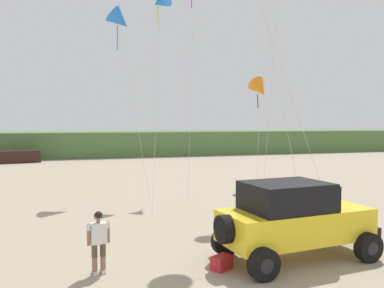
{
  "coord_description": "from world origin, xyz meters",
  "views": [
    {
      "loc": [
        -2.64,
        -5.76,
        3.97
      ],
      "look_at": [
        0.72,
        5.43,
        3.33
      ],
      "focal_mm": 36.94,
      "sensor_mm": 36.0,
      "label": 1
    }
  ],
  "objects_px": {
    "kite_pink_ribbon": "(120,20)",
    "distant_sedan": "(17,157)",
    "kite_red_delta": "(260,89)",
    "kite_black_sled": "(160,2)",
    "person_watching": "(99,239)",
    "cooler_box": "(222,263)",
    "jeep": "(294,218)"
  },
  "relations": [
    {
      "from": "kite_black_sled",
      "to": "person_watching",
      "type": "bearing_deg",
      "value": -109.91
    },
    {
      "from": "kite_red_delta",
      "to": "kite_pink_ribbon",
      "type": "relative_size",
      "value": 0.66
    },
    {
      "from": "kite_red_delta",
      "to": "person_watching",
      "type": "bearing_deg",
      "value": -131.5
    },
    {
      "from": "distant_sedan",
      "to": "kite_pink_ribbon",
      "type": "distance_m",
      "value": 23.04
    },
    {
      "from": "kite_red_delta",
      "to": "kite_pink_ribbon",
      "type": "distance_m",
      "value": 9.24
    },
    {
      "from": "jeep",
      "to": "kite_black_sled",
      "type": "bearing_deg",
      "value": 96.38
    },
    {
      "from": "person_watching",
      "to": "distant_sedan",
      "type": "bearing_deg",
      "value": 100.6
    },
    {
      "from": "kite_black_sled",
      "to": "distant_sedan",
      "type": "bearing_deg",
      "value": 116.52
    },
    {
      "from": "person_watching",
      "to": "kite_pink_ribbon",
      "type": "relative_size",
      "value": 0.16
    },
    {
      "from": "person_watching",
      "to": "cooler_box",
      "type": "height_order",
      "value": "person_watching"
    },
    {
      "from": "person_watching",
      "to": "distant_sedan",
      "type": "height_order",
      "value": "person_watching"
    },
    {
      "from": "person_watching",
      "to": "cooler_box",
      "type": "xyz_separation_m",
      "value": [
        3.2,
        -0.63,
        -0.75
      ]
    },
    {
      "from": "cooler_box",
      "to": "distant_sedan",
      "type": "xyz_separation_m",
      "value": [
        -9.13,
        32.34,
        0.41
      ]
    },
    {
      "from": "kite_pink_ribbon",
      "to": "cooler_box",
      "type": "bearing_deg",
      "value": -84.52
    },
    {
      "from": "kite_pink_ribbon",
      "to": "distant_sedan",
      "type": "bearing_deg",
      "value": 111.93
    },
    {
      "from": "person_watching",
      "to": "kite_pink_ribbon",
      "type": "bearing_deg",
      "value": 80.67
    },
    {
      "from": "distant_sedan",
      "to": "kite_red_delta",
      "type": "relative_size",
      "value": 0.61
    },
    {
      "from": "kite_red_delta",
      "to": "kite_pink_ribbon",
      "type": "bearing_deg",
      "value": 178.7
    },
    {
      "from": "distant_sedan",
      "to": "kite_red_delta",
      "type": "distance_m",
      "value": 26.34
    },
    {
      "from": "cooler_box",
      "to": "kite_black_sled",
      "type": "xyz_separation_m",
      "value": [
        0.96,
        12.11,
        10.49
      ]
    },
    {
      "from": "jeep",
      "to": "cooler_box",
      "type": "relative_size",
      "value": 8.85
    },
    {
      "from": "jeep",
      "to": "kite_red_delta",
      "type": "relative_size",
      "value": 0.72
    },
    {
      "from": "cooler_box",
      "to": "kite_pink_ribbon",
      "type": "relative_size",
      "value": 0.05
    },
    {
      "from": "kite_black_sled",
      "to": "kite_pink_ribbon",
      "type": "bearing_deg",
      "value": 165.39
    },
    {
      "from": "cooler_box",
      "to": "kite_black_sled",
      "type": "height_order",
      "value": "kite_black_sled"
    },
    {
      "from": "cooler_box",
      "to": "kite_pink_ribbon",
      "type": "xyz_separation_m",
      "value": [
        -1.22,
        12.68,
        9.45
      ]
    },
    {
      "from": "distant_sedan",
      "to": "kite_red_delta",
      "type": "bearing_deg",
      "value": -59.9
    },
    {
      "from": "person_watching",
      "to": "kite_red_delta",
      "type": "xyz_separation_m",
      "value": [
        10.49,
        11.86,
        5.1
      ]
    },
    {
      "from": "person_watching",
      "to": "distant_sedan",
      "type": "xyz_separation_m",
      "value": [
        -5.93,
        31.71,
        -0.34
      ]
    },
    {
      "from": "distant_sedan",
      "to": "kite_black_sled",
      "type": "distance_m",
      "value": 24.75
    },
    {
      "from": "distant_sedan",
      "to": "kite_red_delta",
      "type": "xyz_separation_m",
      "value": [
        16.43,
        -19.86,
        5.44
      ]
    },
    {
      "from": "cooler_box",
      "to": "kite_black_sled",
      "type": "distance_m",
      "value": 16.05
    }
  ]
}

